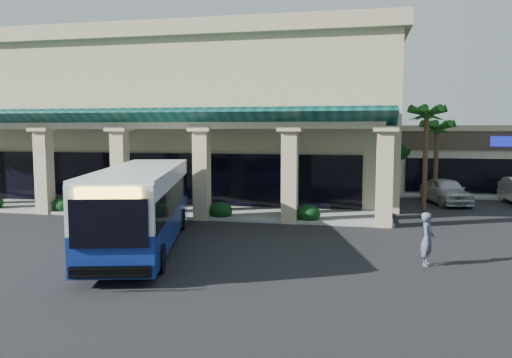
% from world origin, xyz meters
% --- Properties ---
extents(ground, '(110.00, 110.00, 0.00)m').
position_xyz_m(ground, '(0.00, 0.00, 0.00)').
color(ground, black).
extents(main_building, '(30.80, 14.80, 11.35)m').
position_xyz_m(main_building, '(-8.00, 16.00, 5.67)').
color(main_building, tan).
rests_on(main_building, ground).
extents(arcade, '(30.00, 6.20, 5.70)m').
position_xyz_m(arcade, '(-8.00, 6.80, 2.85)').
color(arcade, '#093A34').
rests_on(arcade, ground).
extents(palm_0, '(2.40, 2.40, 6.60)m').
position_xyz_m(palm_0, '(8.50, 11.00, 3.30)').
color(palm_0, '#184F15').
rests_on(palm_0, ground).
extents(palm_1, '(2.40, 2.40, 5.80)m').
position_xyz_m(palm_1, '(9.50, 14.00, 2.90)').
color(palm_1, '#184F15').
rests_on(palm_1, ground).
extents(broadleaf_tree, '(2.60, 2.60, 4.81)m').
position_xyz_m(broadleaf_tree, '(7.50, 19.00, 2.41)').
color(broadleaf_tree, black).
rests_on(broadleaf_tree, ground).
extents(transit_bus, '(5.40, 11.50, 3.13)m').
position_xyz_m(transit_bus, '(-3.39, -1.00, 1.56)').
color(transit_bus, navy).
rests_on(transit_bus, ground).
extents(pedestrian, '(0.60, 0.75, 1.81)m').
position_xyz_m(pedestrian, '(7.16, -1.52, 0.91)').
color(pedestrian, '#484F5B').
rests_on(pedestrian, ground).
extents(car_silver, '(2.95, 5.11, 1.64)m').
position_xyz_m(car_silver, '(10.07, 13.49, 0.82)').
color(car_silver, '#B8B8B8').
rests_on(car_silver, ground).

